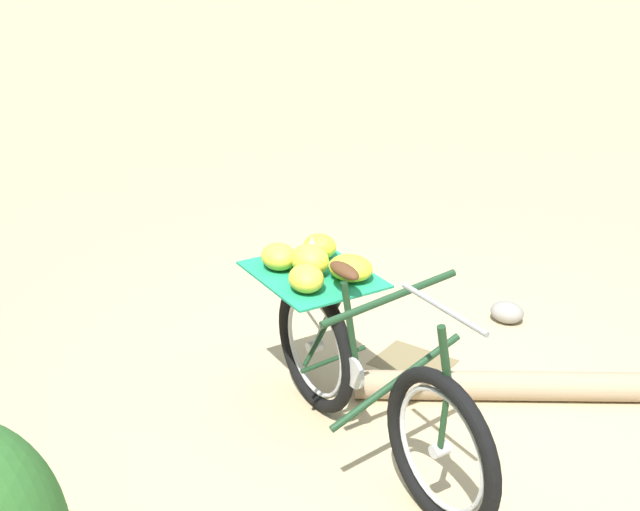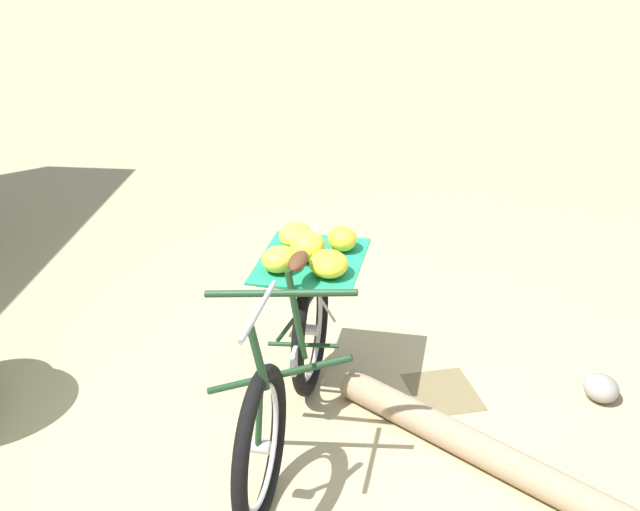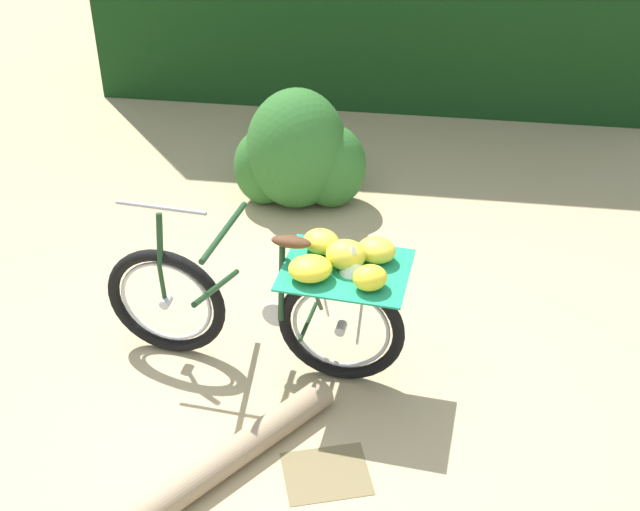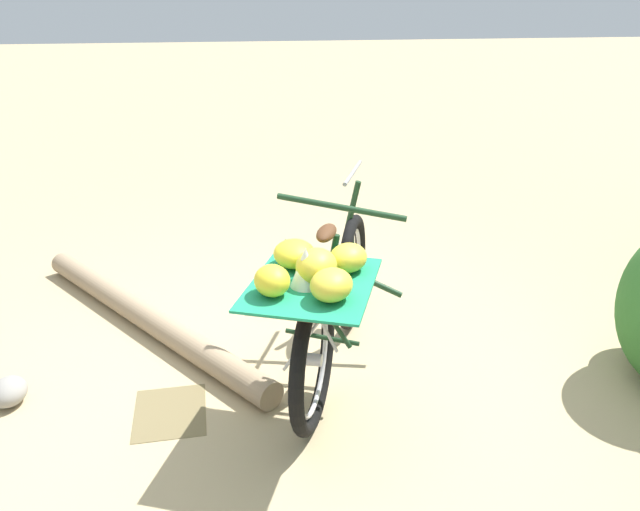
# 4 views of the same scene
# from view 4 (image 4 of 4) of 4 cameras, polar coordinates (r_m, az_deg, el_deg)

# --- Properties ---
(ground_plane) EXTENTS (60.00, 60.00, 0.00)m
(ground_plane) POSITION_cam_4_polar(r_m,az_deg,el_deg) (3.47, -0.21, -11.68)
(ground_plane) COLOR tan
(bicycle) EXTENTS (1.75, 1.01, 1.03)m
(bicycle) POSITION_cam_4_polar(r_m,az_deg,el_deg) (3.22, 0.90, -3.94)
(bicycle) COLOR black
(bicycle) RESTS_ON ground_plane
(fallen_log) EXTENTS (2.12, 1.52, 0.16)m
(fallen_log) POSITION_cam_4_polar(r_m,az_deg,el_deg) (4.11, -15.83, -5.44)
(fallen_log) COLOR #9E8466
(fallen_log) RESTS_ON ground_plane
(path_stone) EXTENTS (0.22, 0.19, 0.14)m
(path_stone) POSITION_cam_4_polar(r_m,az_deg,el_deg) (3.66, -26.90, -11.18)
(path_stone) COLOR gray
(path_stone) RESTS_ON ground_plane
(leaf_litter_patch) EXTENTS (0.44, 0.36, 0.01)m
(leaf_litter_patch) POSITION_cam_4_polar(r_m,az_deg,el_deg) (3.34, -13.71, -13.89)
(leaf_litter_patch) COLOR olive
(leaf_litter_patch) RESTS_ON ground_plane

